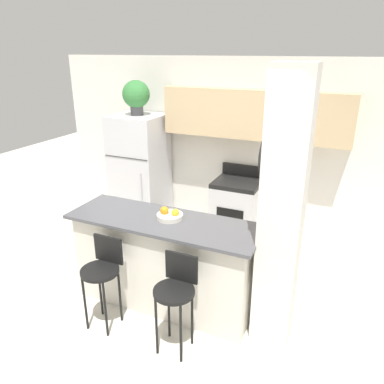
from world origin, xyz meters
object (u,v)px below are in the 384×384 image
object	(u,v)px
refrigerator	(140,172)
trash_bin	(167,225)
bar_stool_left	(103,270)
stove_range	(236,210)
fruit_bowl	(170,215)
potted_plant_on_fridge	(136,95)
bar_stool_right	(176,290)

from	to	relation	value
refrigerator	trash_bin	distance (m)	0.94
refrigerator	trash_bin	world-z (taller)	refrigerator
bar_stool_left	refrigerator	bearing A→B (deg)	112.37
stove_range	bar_stool_left	distance (m)	2.36
refrigerator	bar_stool_left	xyz separation A→B (m)	(0.90, -2.20, -0.25)
stove_range	fruit_bowl	xyz separation A→B (m)	(-0.20, -1.69, 0.59)
potted_plant_on_fridge	bar_stool_left	bearing A→B (deg)	-67.63
refrigerator	fruit_bowl	bearing A→B (deg)	-50.09
bar_stool_right	potted_plant_on_fridge	size ratio (longest dim) A/B	1.89
refrigerator	stove_range	size ratio (longest dim) A/B	1.62
potted_plant_on_fridge	fruit_bowl	bearing A→B (deg)	-50.09
potted_plant_on_fridge	fruit_bowl	xyz separation A→B (m)	(1.35, -1.61, -0.96)
refrigerator	bar_stool_right	bearing A→B (deg)	-52.19
refrigerator	trash_bin	size ratio (longest dim) A/B	4.56
bar_stool_right	trash_bin	world-z (taller)	bar_stool_right
refrigerator	potted_plant_on_fridge	distance (m)	1.15
stove_range	bar_stool_right	size ratio (longest dim) A/B	1.15
bar_stool_left	fruit_bowl	bearing A→B (deg)	52.40
stove_range	refrigerator	bearing A→B (deg)	-177.24
bar_stool_left	bar_stool_right	bearing A→B (deg)	0.00
bar_stool_right	trash_bin	size ratio (longest dim) A/B	2.45
bar_stool_left	trash_bin	bearing A→B (deg)	99.13
bar_stool_left	fruit_bowl	world-z (taller)	fruit_bowl
refrigerator	bar_stool_right	world-z (taller)	refrigerator
bar_stool_right	fruit_bowl	xyz separation A→B (m)	(-0.35, 0.58, 0.43)
bar_stool_left	bar_stool_right	world-z (taller)	same
bar_stool_right	refrigerator	bearing A→B (deg)	127.81
bar_stool_right	fruit_bowl	size ratio (longest dim) A/B	3.47
bar_stool_left	trash_bin	xyz separation A→B (m)	(-0.31, 1.94, -0.43)
stove_range	trash_bin	world-z (taller)	stove_range
stove_range	bar_stool_right	distance (m)	2.28
refrigerator	stove_range	bearing A→B (deg)	2.76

